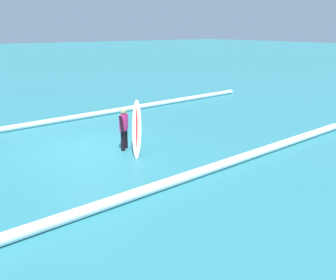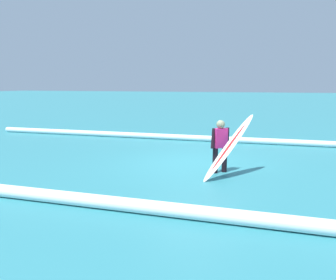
# 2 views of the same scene
# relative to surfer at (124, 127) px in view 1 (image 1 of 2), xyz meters

# --- Properties ---
(ground_plane) EXTENTS (187.64, 187.64, 0.00)m
(ground_plane) POSITION_rel_surfer_xyz_m (0.98, -0.83, -0.78)
(ground_plane) COLOR teal
(surfer) EXTENTS (0.41, 0.45, 1.39)m
(surfer) POSITION_rel_surfer_xyz_m (0.00, 0.00, 0.00)
(surfer) COLOR black
(surfer) RESTS_ON ground_plane
(surfboard) EXTENTS (1.19, 1.58, 1.56)m
(surfboard) POSITION_rel_surfer_xyz_m (-0.29, 0.33, -0.01)
(surfboard) COLOR white
(surfboard) RESTS_ON ground_plane
(wave_crest_foreground) EXTENTS (22.25, 1.64, 0.23)m
(wave_crest_foreground) POSITION_rel_surfer_xyz_m (0.30, -4.78, -0.66)
(wave_crest_foreground) COLOR white
(wave_crest_foreground) RESTS_ON ground_plane
(wave_crest_midground) EXTENTS (15.30, 1.06, 0.26)m
(wave_crest_midground) POSITION_rel_surfer_xyz_m (-0.30, 3.29, -0.65)
(wave_crest_midground) COLOR white
(wave_crest_midground) RESTS_ON ground_plane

